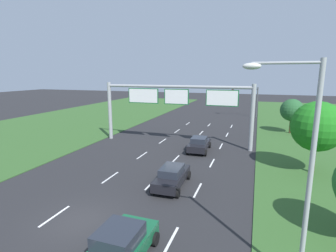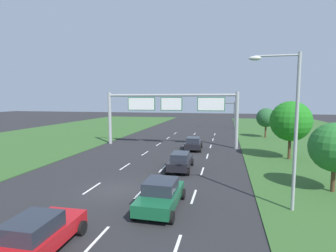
{
  "view_description": "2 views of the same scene",
  "coord_description": "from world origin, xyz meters",
  "px_view_note": "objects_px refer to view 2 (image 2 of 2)",
  "views": [
    {
      "loc": [
        8.82,
        -10.84,
        7.98
      ],
      "look_at": [
        -1.1,
        18.09,
        1.89
      ],
      "focal_mm": 28.0,
      "sensor_mm": 36.0,
      "label": 1
    },
    {
      "loc": [
        7.13,
        -15.86,
        6.07
      ],
      "look_at": [
        0.58,
        13.48,
        3.0
      ],
      "focal_mm": 28.0,
      "sensor_mm": 36.0,
      "label": 2
    }
  ],
  "objects_px": {
    "car_far_ahead": "(193,143)",
    "street_lamp": "(289,118)",
    "roadside_tree_far": "(266,118)",
    "roadside_tree_near": "(335,147)",
    "traffic_light_mast": "(225,110)",
    "sign_gantry": "(171,108)",
    "roadside_tree_mid": "(291,121)",
    "car_mid_lane": "(35,236)",
    "car_near_red": "(161,194)",
    "car_lead_silver": "(180,161)"
  },
  "relations": [
    {
      "from": "roadside_tree_mid",
      "to": "roadside_tree_far",
      "type": "xyz_separation_m",
      "value": [
        -0.15,
        15.43,
        -0.7
      ]
    },
    {
      "from": "car_far_ahead",
      "to": "roadside_tree_far",
      "type": "distance_m",
      "value": 15.98
    },
    {
      "from": "car_near_red",
      "to": "sign_gantry",
      "type": "relative_size",
      "value": 0.26
    },
    {
      "from": "car_far_ahead",
      "to": "street_lamp",
      "type": "bearing_deg",
      "value": -68.99
    },
    {
      "from": "car_lead_silver",
      "to": "roadside_tree_mid",
      "type": "height_order",
      "value": "roadside_tree_mid"
    },
    {
      "from": "sign_gantry",
      "to": "roadside_tree_far",
      "type": "distance_m",
      "value": 16.81
    },
    {
      "from": "car_mid_lane",
      "to": "sign_gantry",
      "type": "bearing_deg",
      "value": 88.37
    },
    {
      "from": "car_mid_lane",
      "to": "roadside_tree_far",
      "type": "height_order",
      "value": "roadside_tree_far"
    },
    {
      "from": "car_mid_lane",
      "to": "roadside_tree_mid",
      "type": "height_order",
      "value": "roadside_tree_mid"
    },
    {
      "from": "car_near_red",
      "to": "roadside_tree_far",
      "type": "relative_size",
      "value": 0.94
    },
    {
      "from": "car_lead_silver",
      "to": "sign_gantry",
      "type": "xyz_separation_m",
      "value": [
        -3.19,
        11.19,
        4.2
      ]
    },
    {
      "from": "car_lead_silver",
      "to": "street_lamp",
      "type": "distance_m",
      "value": 10.83
    },
    {
      "from": "sign_gantry",
      "to": "roadside_tree_mid",
      "type": "relative_size",
      "value": 2.92
    },
    {
      "from": "car_lead_silver",
      "to": "roadside_tree_mid",
      "type": "distance_m",
      "value": 12.2
    },
    {
      "from": "car_near_red",
      "to": "roadside_tree_mid",
      "type": "distance_m",
      "value": 17.61
    },
    {
      "from": "street_lamp",
      "to": "sign_gantry",
      "type": "bearing_deg",
      "value": 119.34
    },
    {
      "from": "car_mid_lane",
      "to": "street_lamp",
      "type": "xyz_separation_m",
      "value": [
        10.4,
        6.53,
        4.3
      ]
    },
    {
      "from": "car_far_ahead",
      "to": "car_near_red",
      "type": "bearing_deg",
      "value": -91.26
    },
    {
      "from": "roadside_tree_mid",
      "to": "car_mid_lane",
      "type": "bearing_deg",
      "value": -124.34
    },
    {
      "from": "car_far_ahead",
      "to": "roadside_tree_mid",
      "type": "bearing_deg",
      "value": -19.88
    },
    {
      "from": "car_mid_lane",
      "to": "street_lamp",
      "type": "distance_m",
      "value": 13.01
    },
    {
      "from": "car_mid_lane",
      "to": "roadside_tree_far",
      "type": "distance_m",
      "value": 37.61
    },
    {
      "from": "sign_gantry",
      "to": "roadside_tree_far",
      "type": "relative_size",
      "value": 3.66
    },
    {
      "from": "traffic_light_mast",
      "to": "roadside_tree_mid",
      "type": "height_order",
      "value": "roadside_tree_mid"
    },
    {
      "from": "car_near_red",
      "to": "roadside_tree_far",
      "type": "height_order",
      "value": "roadside_tree_far"
    },
    {
      "from": "street_lamp",
      "to": "roadside_tree_mid",
      "type": "relative_size",
      "value": 1.44
    },
    {
      "from": "car_mid_lane",
      "to": "roadside_tree_mid",
      "type": "distance_m",
      "value": 24.03
    },
    {
      "from": "car_lead_silver",
      "to": "car_mid_lane",
      "type": "xyz_separation_m",
      "value": [
        -3.36,
        -13.55,
        0.01
      ]
    },
    {
      "from": "roadside_tree_far",
      "to": "traffic_light_mast",
      "type": "bearing_deg",
      "value": 117.42
    },
    {
      "from": "street_lamp",
      "to": "roadside_tree_near",
      "type": "xyz_separation_m",
      "value": [
        3.65,
        3.68,
        -2.08
      ]
    },
    {
      "from": "car_mid_lane",
      "to": "roadside_tree_near",
      "type": "bearing_deg",
      "value": 34.76
    },
    {
      "from": "car_far_ahead",
      "to": "traffic_light_mast",
      "type": "xyz_separation_m",
      "value": [
        3.51,
        24.69,
        3.11
      ]
    },
    {
      "from": "sign_gantry",
      "to": "roadside_tree_mid",
      "type": "bearing_deg",
      "value": -20.89
    },
    {
      "from": "roadside_tree_mid",
      "to": "traffic_light_mast",
      "type": "bearing_deg",
      "value": 103.33
    },
    {
      "from": "sign_gantry",
      "to": "traffic_light_mast",
      "type": "xyz_separation_m",
      "value": [
        6.67,
        22.8,
        -1.1
      ]
    },
    {
      "from": "roadside_tree_far",
      "to": "roadside_tree_near",
      "type": "bearing_deg",
      "value": -88.24
    },
    {
      "from": "car_lead_silver",
      "to": "traffic_light_mast",
      "type": "height_order",
      "value": "traffic_light_mast"
    },
    {
      "from": "roadside_tree_mid",
      "to": "roadside_tree_far",
      "type": "bearing_deg",
      "value": 90.56
    },
    {
      "from": "roadside_tree_near",
      "to": "roadside_tree_mid",
      "type": "relative_size",
      "value": 0.78
    },
    {
      "from": "car_lead_silver",
      "to": "sign_gantry",
      "type": "height_order",
      "value": "sign_gantry"
    },
    {
      "from": "car_near_red",
      "to": "car_far_ahead",
      "type": "height_order",
      "value": "car_near_red"
    },
    {
      "from": "car_mid_lane",
      "to": "car_far_ahead",
      "type": "height_order",
      "value": "car_mid_lane"
    },
    {
      "from": "car_far_ahead",
      "to": "roadside_tree_mid",
      "type": "xyz_separation_m",
      "value": [
        10.12,
        -3.18,
        3.14
      ]
    },
    {
      "from": "car_lead_silver",
      "to": "car_mid_lane",
      "type": "height_order",
      "value": "car_mid_lane"
    },
    {
      "from": "sign_gantry",
      "to": "traffic_light_mast",
      "type": "bearing_deg",
      "value": 73.7
    },
    {
      "from": "car_mid_lane",
      "to": "roadside_tree_near",
      "type": "distance_m",
      "value": 17.51
    },
    {
      "from": "car_far_ahead",
      "to": "sign_gantry",
      "type": "height_order",
      "value": "sign_gantry"
    },
    {
      "from": "car_near_red",
      "to": "roadside_tree_near",
      "type": "bearing_deg",
      "value": 25.66
    },
    {
      "from": "car_lead_silver",
      "to": "roadside_tree_far",
      "type": "height_order",
      "value": "roadside_tree_far"
    },
    {
      "from": "car_mid_lane",
      "to": "car_far_ahead",
      "type": "relative_size",
      "value": 1.06
    }
  ]
}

